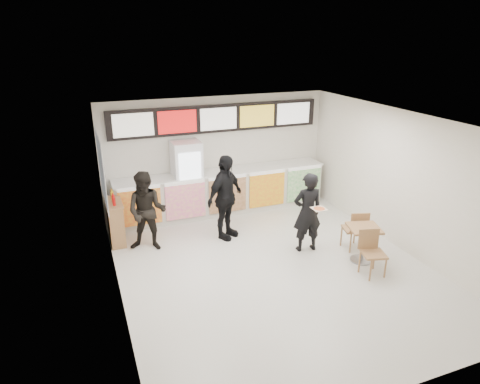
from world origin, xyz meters
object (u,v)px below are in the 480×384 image
customer_mid (225,198)px  cafe_table (363,238)px  drinks_fridge (187,180)px  service_counter (223,192)px  condiment_ledge (116,222)px  customer_main (307,212)px  customer_left (147,212)px

customer_mid → cafe_table: size_ratio=1.22×
drinks_fridge → cafe_table: size_ratio=1.23×
service_counter → condiment_ledge: condiment_ledge is taller
customer_main → customer_mid: (-1.44, 1.22, 0.10)m
customer_left → customer_main: bearing=1.3°
customer_main → cafe_table: size_ratio=1.09×
cafe_table → drinks_fridge: bearing=143.9°
customer_mid → drinks_fridge: bearing=75.6°
cafe_table → condiment_ledge: 5.42m
customer_left → cafe_table: bearing=-4.7°
cafe_table → condiment_ledge: (-4.67, 2.75, -0.04)m
service_counter → condiment_ledge: 2.92m
drinks_fridge → customer_mid: bearing=-70.7°
customer_main → cafe_table: customer_main is taller
service_counter → customer_main: bearing=-69.2°
customer_main → customer_mid: 1.89m
service_counter → customer_mid: 1.54m
drinks_fridge → condiment_ledge: (-1.88, -0.76, -0.50)m
drinks_fridge → service_counter: bearing=-1.0°
drinks_fridge → cafe_table: 4.51m
service_counter → customer_left: (-2.19, -1.36, 0.32)m
customer_left → cafe_table: 4.59m
customer_main → customer_left: customer_left is taller
drinks_fridge → customer_main: 3.29m
customer_main → customer_mid: customer_mid is taller
cafe_table → condiment_ledge: size_ratio=1.39×
customer_main → condiment_ledge: (-3.82, 1.89, -0.39)m
customer_left → condiment_ledge: customer_left is taller
condiment_ledge → drinks_fridge: bearing=22.0°
cafe_table → customer_left: bearing=167.7°
service_counter → cafe_table: size_ratio=3.43×
service_counter → drinks_fridge: size_ratio=2.78×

